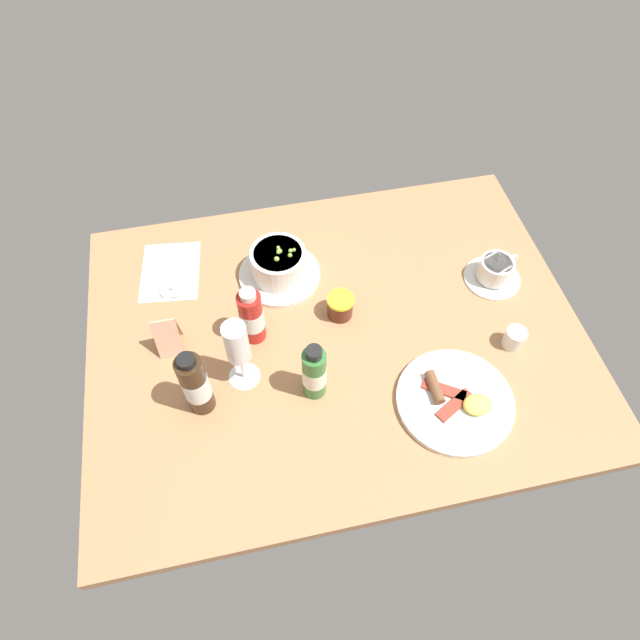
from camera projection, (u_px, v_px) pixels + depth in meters
ground_plane at (336, 334)px, 123.51cm from camera, size 110.00×84.00×3.00cm
porridge_bowl at (279, 265)px, 127.79cm from camera, size 19.51×19.51×9.26cm
cutlery_setting at (170, 272)px, 131.58cm from camera, size 15.93×19.74×0.90cm
coffee_cup at (495, 271)px, 128.54cm from camera, size 13.49×13.49×6.08cm
creamer_jug at (514, 338)px, 118.35cm from camera, size 4.57×5.55×5.31cm
wine_glass at (237, 346)px, 105.45cm from camera, size 6.69×6.69×18.60cm
jam_jar at (340, 306)px, 122.56cm from camera, size 6.11×6.11×5.75cm
sauce_bottle_green at (314, 373)px, 108.00cm from camera, size 4.95×4.95×15.92cm
sauce_bottle_brown at (196, 384)px, 105.04cm from camera, size 5.36×5.36×18.33cm
sauce_bottle_red at (252, 317)px, 115.70cm from camera, size 5.29×5.29×15.68cm
breakfast_plate at (455, 401)px, 111.47cm from camera, size 24.18×24.18×3.70cm
menu_card at (167, 334)px, 116.04cm from camera, size 5.28×5.86×9.81cm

